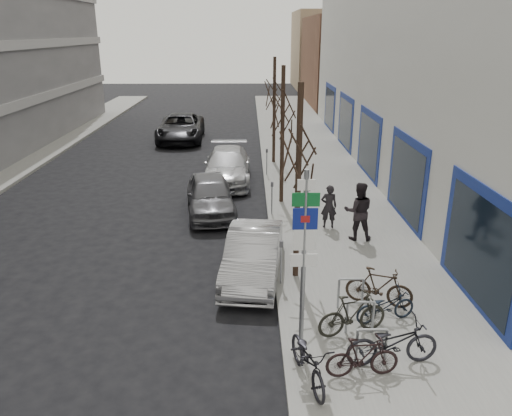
{
  "coord_description": "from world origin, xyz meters",
  "views": [
    {
      "loc": [
        1.29,
        -9.2,
        6.69
      ],
      "look_at": [
        1.49,
        4.0,
        2.0
      ],
      "focal_mm": 35.0,
      "sensor_mm": 36.0,
      "label": 1
    }
  ],
  "objects_px": {
    "meter_front": "(281,258)",
    "bike_mid_curb": "(386,304)",
    "lane_car": "(181,128)",
    "pedestrian_far": "(358,211)",
    "bike_near_right": "(363,357)",
    "bike_mid_inner": "(353,314)",
    "tree_far": "(274,86)",
    "parked_car_front": "(253,255)",
    "parked_car_mid": "(210,195)",
    "pedestrian_near": "(329,206)",
    "bike_far_inner": "(379,287)",
    "parked_car_back": "(227,166)",
    "tree_near": "(299,137)",
    "tree_mid": "(283,103)",
    "highway_sign_pole": "(304,253)",
    "bike_rack": "(360,313)",
    "meter_mid": "(272,195)",
    "bike_near_left": "(308,356)",
    "meter_back": "(267,159)",
    "bike_far_curb": "(393,339)"
  },
  "relations": [
    {
      "from": "meter_front",
      "to": "bike_mid_curb",
      "type": "bearing_deg",
      "value": -38.84
    },
    {
      "from": "lane_car",
      "to": "pedestrian_far",
      "type": "relative_size",
      "value": 3.05
    },
    {
      "from": "bike_near_right",
      "to": "bike_mid_inner",
      "type": "distance_m",
      "value": 1.49
    },
    {
      "from": "tree_far",
      "to": "parked_car_front",
      "type": "xyz_separation_m",
      "value": [
        -1.2,
        -12.8,
        -3.41
      ]
    },
    {
      "from": "parked_car_mid",
      "to": "pedestrian_near",
      "type": "relative_size",
      "value": 2.83
    },
    {
      "from": "bike_far_inner",
      "to": "lane_car",
      "type": "xyz_separation_m",
      "value": [
        -7.62,
        20.93,
        0.18
      ]
    },
    {
      "from": "lane_car",
      "to": "meter_front",
      "type": "bearing_deg",
      "value": -77.15
    },
    {
      "from": "parked_car_back",
      "to": "pedestrian_near",
      "type": "bearing_deg",
      "value": -58.39
    },
    {
      "from": "tree_near",
      "to": "parked_car_front",
      "type": "distance_m",
      "value": 3.62
    },
    {
      "from": "bike_near_right",
      "to": "tree_mid",
      "type": "bearing_deg",
      "value": -0.09
    },
    {
      "from": "bike_mid_curb",
      "to": "tree_near",
      "type": "bearing_deg",
      "value": 22.7
    },
    {
      "from": "tree_mid",
      "to": "lane_car",
      "type": "distance_m",
      "value": 14.35
    },
    {
      "from": "bike_far_inner",
      "to": "parked_car_back",
      "type": "relative_size",
      "value": 0.32
    },
    {
      "from": "highway_sign_pole",
      "to": "bike_near_right",
      "type": "relative_size",
      "value": 2.79
    },
    {
      "from": "bike_mid_inner",
      "to": "bike_mid_curb",
      "type": "bearing_deg",
      "value": -75.86
    },
    {
      "from": "bike_rack",
      "to": "tree_far",
      "type": "bearing_deg",
      "value": 94.32
    },
    {
      "from": "pedestrian_far",
      "to": "bike_rack",
      "type": "bearing_deg",
      "value": 83.79
    },
    {
      "from": "meter_mid",
      "to": "bike_near_left",
      "type": "xyz_separation_m",
      "value": [
        0.29,
        -9.53,
        -0.2
      ]
    },
    {
      "from": "meter_back",
      "to": "pedestrian_near",
      "type": "height_order",
      "value": "pedestrian_near"
    },
    {
      "from": "bike_mid_inner",
      "to": "pedestrian_far",
      "type": "relative_size",
      "value": 0.86
    },
    {
      "from": "bike_mid_curb",
      "to": "bike_far_inner",
      "type": "relative_size",
      "value": 0.9
    },
    {
      "from": "bike_far_inner",
      "to": "parked_car_back",
      "type": "xyz_separation_m",
      "value": [
        -4.26,
        11.52,
        0.1
      ]
    },
    {
      "from": "tree_mid",
      "to": "tree_far",
      "type": "relative_size",
      "value": 1.0
    },
    {
      "from": "bike_near_left",
      "to": "bike_near_right",
      "type": "bearing_deg",
      "value": -7.4
    },
    {
      "from": "bike_rack",
      "to": "meter_front",
      "type": "relative_size",
      "value": 1.78
    },
    {
      "from": "highway_sign_pole",
      "to": "pedestrian_far",
      "type": "relative_size",
      "value": 2.12
    },
    {
      "from": "parked_car_front",
      "to": "bike_far_inner",
      "type": "bearing_deg",
      "value": -24.19
    },
    {
      "from": "pedestrian_far",
      "to": "bike_far_inner",
      "type": "bearing_deg",
      "value": 90.39
    },
    {
      "from": "meter_back",
      "to": "bike_near_left",
      "type": "bearing_deg",
      "value": -88.91
    },
    {
      "from": "tree_far",
      "to": "pedestrian_near",
      "type": "bearing_deg",
      "value": -81.03
    },
    {
      "from": "pedestrian_far",
      "to": "bike_mid_curb",
      "type": "bearing_deg",
      "value": 90.74
    },
    {
      "from": "tree_mid",
      "to": "parked_car_mid",
      "type": "relative_size",
      "value": 1.25
    },
    {
      "from": "meter_front",
      "to": "meter_back",
      "type": "height_order",
      "value": "same"
    },
    {
      "from": "meter_mid",
      "to": "pedestrian_far",
      "type": "xyz_separation_m",
      "value": [
        2.73,
        -2.41,
        0.22
      ]
    },
    {
      "from": "tree_near",
      "to": "meter_back",
      "type": "relative_size",
      "value": 4.33
    },
    {
      "from": "bike_far_inner",
      "to": "parked_car_back",
      "type": "distance_m",
      "value": 12.28
    },
    {
      "from": "meter_mid",
      "to": "pedestrian_near",
      "type": "distance_m",
      "value": 2.35
    },
    {
      "from": "bike_mid_curb",
      "to": "lane_car",
      "type": "bearing_deg",
      "value": 3.48
    },
    {
      "from": "bike_rack",
      "to": "bike_far_inner",
      "type": "height_order",
      "value": "bike_far_inner"
    },
    {
      "from": "tree_far",
      "to": "lane_car",
      "type": "distance_m",
      "value": 9.07
    },
    {
      "from": "bike_mid_curb",
      "to": "bike_far_curb",
      "type": "xyz_separation_m",
      "value": [
        -0.29,
        -1.62,
        0.13
      ]
    },
    {
      "from": "bike_mid_inner",
      "to": "pedestrian_near",
      "type": "relative_size",
      "value": 1.1
    },
    {
      "from": "meter_mid",
      "to": "bike_mid_inner",
      "type": "xyz_separation_m",
      "value": [
        1.47,
        -7.93,
        -0.25
      ]
    },
    {
      "from": "bike_near_right",
      "to": "bike_mid_curb",
      "type": "xyz_separation_m",
      "value": [
        0.99,
        2.02,
        0.01
      ]
    },
    {
      "from": "bike_mid_curb",
      "to": "bike_mid_inner",
      "type": "bearing_deg",
      "value": 104.73
    },
    {
      "from": "bike_rack",
      "to": "bike_near_left",
      "type": "bearing_deg",
      "value": -129.86
    },
    {
      "from": "parked_car_mid",
      "to": "parked_car_back",
      "type": "bearing_deg",
      "value": 75.83
    },
    {
      "from": "highway_sign_pole",
      "to": "meter_front",
      "type": "xyz_separation_m",
      "value": [
        -0.25,
        3.01,
        -1.54
      ]
    },
    {
      "from": "meter_back",
      "to": "pedestrian_near",
      "type": "bearing_deg",
      "value": -74.3
    },
    {
      "from": "highway_sign_pole",
      "to": "bike_far_inner",
      "type": "xyz_separation_m",
      "value": [
        2.14,
        1.85,
        -1.79
      ]
    }
  ]
}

